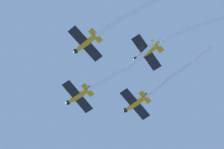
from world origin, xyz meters
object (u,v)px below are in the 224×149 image
at_px(airplane_slot, 147,52).
at_px(airplane_lead, 78,96).
at_px(airplane_left_wing, 86,43).
at_px(airplane_right_wing, 135,104).

bearing_deg(airplane_slot, airplane_lead, -1.54).
height_order(airplane_lead, airplane_slot, airplane_lead).
bearing_deg(airplane_left_wing, airplane_right_wing, -86.56).
height_order(airplane_right_wing, airplane_slot, airplane_right_wing).
bearing_deg(airplane_left_wing, airplane_slot, -131.60).
distance_m(airplane_left_wing, airplane_slot, 11.67).
xyz_separation_m(airplane_left_wing, airplane_slot, (11.51, -1.93, 0.20)).
distance_m(airplane_left_wing, airplane_right_wing, 16.53).
relative_size(airplane_lead, airplane_slot, 1.01).
distance_m(airplane_lead, airplane_left_wing, 11.68).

